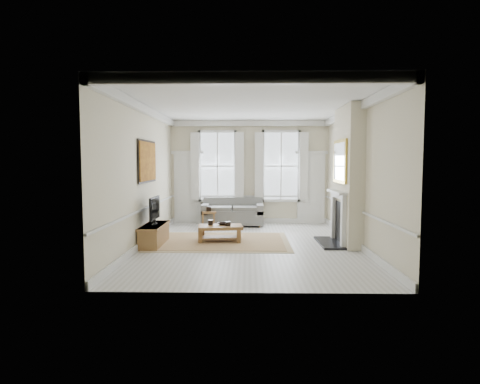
{
  "coord_description": "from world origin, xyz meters",
  "views": [
    {
      "loc": [
        -0.04,
        -9.71,
        2.04
      ],
      "look_at": [
        -0.25,
        0.77,
        1.25
      ],
      "focal_mm": 30.0,
      "sensor_mm": 36.0,
      "label": 1
    }
  ],
  "objects_px": {
    "side_table": "(209,215)",
    "tv_stand": "(154,235)",
    "sofa": "(233,214)",
    "coffee_table": "(220,229)"
  },
  "relations": [
    {
      "from": "sofa",
      "to": "tv_stand",
      "type": "distance_m",
      "value": 3.64
    },
    {
      "from": "side_table",
      "to": "coffee_table",
      "type": "xyz_separation_m",
      "value": [
        0.5,
        -2.2,
        -0.07
      ]
    },
    {
      "from": "sofa",
      "to": "tv_stand",
      "type": "xyz_separation_m",
      "value": [
        -1.81,
        -3.15,
        -0.11
      ]
    },
    {
      "from": "sofa",
      "to": "side_table",
      "type": "xyz_separation_m",
      "value": [
        -0.72,
        -0.5,
        0.04
      ]
    },
    {
      "from": "coffee_table",
      "to": "tv_stand",
      "type": "height_order",
      "value": "tv_stand"
    },
    {
      "from": "coffee_table",
      "to": "tv_stand",
      "type": "xyz_separation_m",
      "value": [
        -1.59,
        -0.45,
        -0.09
      ]
    },
    {
      "from": "side_table",
      "to": "tv_stand",
      "type": "distance_m",
      "value": 2.87
    },
    {
      "from": "coffee_table",
      "to": "tv_stand",
      "type": "relative_size",
      "value": 0.83
    },
    {
      "from": "sofa",
      "to": "coffee_table",
      "type": "height_order",
      "value": "sofa"
    },
    {
      "from": "side_table",
      "to": "tv_stand",
      "type": "xyz_separation_m",
      "value": [
        -1.09,
        -2.65,
        -0.15
      ]
    }
  ]
}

